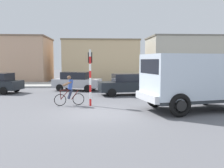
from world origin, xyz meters
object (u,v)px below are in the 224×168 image
object	(u,v)px
traffic_light_pole	(90,70)
car_red_near	(126,84)
truck_foreground	(195,78)
car_far_side	(77,81)
pedestrian_near_kerb	(161,80)
cyclist	(69,91)

from	to	relation	value
traffic_light_pole	car_red_near	xyz separation A→B (m)	(2.62, 4.29, -1.25)
truck_foreground	car_far_side	xyz separation A→B (m)	(-6.73, 9.10, -0.85)
traffic_light_pole	car_far_side	world-z (taller)	traffic_light_pole
truck_foreground	car_red_near	size ratio (longest dim) A/B	1.38
car_red_near	pedestrian_near_kerb	bearing A→B (deg)	44.96
traffic_light_pole	pedestrian_near_kerb	size ratio (longest dim) A/B	1.98
traffic_light_pole	car_far_side	bearing A→B (deg)	100.15
car_red_near	pedestrian_near_kerb	xyz separation A→B (m)	(3.64, 3.63, 0.03)
car_far_side	car_red_near	bearing A→B (deg)	-38.07
truck_foreground	car_far_side	world-z (taller)	truck_foreground
truck_foreground	car_red_near	bearing A→B (deg)	114.94
truck_foreground	pedestrian_near_kerb	size ratio (longest dim) A/B	3.58
truck_foreground	cyclist	world-z (taller)	truck_foreground
pedestrian_near_kerb	car_far_side	bearing A→B (deg)	-175.84
car_red_near	traffic_light_pole	bearing A→B (deg)	-121.36
traffic_light_pole	pedestrian_near_kerb	world-z (taller)	traffic_light_pole
pedestrian_near_kerb	car_red_near	bearing A→B (deg)	-135.04
car_far_side	pedestrian_near_kerb	distance (m)	7.59
car_red_near	truck_foreground	bearing A→B (deg)	-65.06
car_red_near	pedestrian_near_kerb	world-z (taller)	pedestrian_near_kerb
cyclist	traffic_light_pole	world-z (taller)	traffic_light_pole
truck_foreground	cyclist	xyz separation A→B (m)	(-6.61, 1.84, -0.80)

